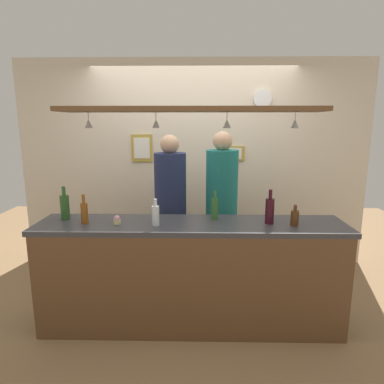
% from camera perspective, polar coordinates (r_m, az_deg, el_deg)
% --- Properties ---
extents(ground_plane, '(8.00, 8.00, 0.00)m').
position_cam_1_polar(ground_plane, '(3.63, -0.03, -18.45)').
color(ground_plane, olive).
extents(back_wall, '(4.40, 0.06, 2.60)m').
position_cam_1_polar(back_wall, '(4.27, 0.28, 4.68)').
color(back_wall, beige).
rests_on(back_wall, ground_plane).
extents(bar_counter, '(2.70, 0.55, 0.97)m').
position_cam_1_polar(bar_counter, '(2.88, -0.25, -12.11)').
color(bar_counter, '#38383D').
rests_on(bar_counter, ground_plane).
extents(overhead_glass_rack, '(2.20, 0.36, 0.04)m').
position_cam_1_polar(overhead_glass_rack, '(2.84, -0.17, 14.00)').
color(overhead_glass_rack, brown).
extents(hanging_wineglass_far_left, '(0.07, 0.07, 0.13)m').
position_cam_1_polar(hanging_wineglass_far_left, '(3.03, -17.31, 11.22)').
color(hanging_wineglass_far_left, silver).
rests_on(hanging_wineglass_far_left, overhead_glass_rack).
extents(hanging_wineglass_left, '(0.07, 0.07, 0.13)m').
position_cam_1_polar(hanging_wineglass_left, '(2.92, -6.18, 11.67)').
color(hanging_wineglass_left, silver).
rests_on(hanging_wineglass_left, overhead_glass_rack).
extents(hanging_wineglass_center_left, '(0.07, 0.07, 0.13)m').
position_cam_1_polar(hanging_wineglass_center_left, '(2.87, 6.01, 11.68)').
color(hanging_wineglass_center_left, silver).
rests_on(hanging_wineglass_center_left, overhead_glass_rack).
extents(hanging_wineglass_center, '(0.07, 0.07, 0.13)m').
position_cam_1_polar(hanging_wineglass_center, '(2.96, 17.24, 11.23)').
color(hanging_wineglass_center, silver).
rests_on(hanging_wineglass_center, overhead_glass_rack).
extents(person_left_navy_shirt, '(0.34, 0.34, 1.71)m').
position_cam_1_polar(person_left_navy_shirt, '(3.59, -3.71, -1.04)').
color(person_left_navy_shirt, '#2D334C').
rests_on(person_left_navy_shirt, ground_plane).
extents(person_middle_teal_shirt, '(0.34, 0.34, 1.74)m').
position_cam_1_polar(person_middle_teal_shirt, '(3.58, 5.10, -0.72)').
color(person_middle_teal_shirt, '#2D334C').
rests_on(person_middle_teal_shirt, ground_plane).
extents(bottle_wine_dark_red, '(0.08, 0.08, 0.30)m').
position_cam_1_polar(bottle_wine_dark_red, '(2.94, 13.18, -3.05)').
color(bottle_wine_dark_red, '#380F19').
rests_on(bottle_wine_dark_red, bar_counter).
extents(bottle_beer_green_import, '(0.06, 0.06, 0.26)m').
position_cam_1_polar(bottle_beer_green_import, '(3.01, 3.91, -2.71)').
color(bottle_beer_green_import, '#336B2D').
rests_on(bottle_beer_green_import, bar_counter).
extents(bottle_beer_amber_tall, '(0.06, 0.06, 0.26)m').
position_cam_1_polar(bottle_beer_amber_tall, '(3.02, -17.98, -3.32)').
color(bottle_beer_amber_tall, brown).
rests_on(bottle_beer_amber_tall, bar_counter).
extents(bottle_beer_brown_stubby, '(0.07, 0.07, 0.18)m').
position_cam_1_polar(bottle_beer_brown_stubby, '(2.95, 17.19, -4.19)').
color(bottle_beer_brown_stubby, '#512D14').
rests_on(bottle_beer_brown_stubby, bar_counter).
extents(bottle_champagne_green, '(0.08, 0.08, 0.30)m').
position_cam_1_polar(bottle_champagne_green, '(3.21, -20.97, -2.31)').
color(bottle_champagne_green, '#2D5623').
rests_on(bottle_champagne_green, bar_counter).
extents(bottle_soda_clear, '(0.06, 0.06, 0.23)m').
position_cam_1_polar(bottle_soda_clear, '(2.83, -6.27, -3.92)').
color(bottle_soda_clear, silver).
rests_on(bottle_soda_clear, bar_counter).
extents(cupcake, '(0.06, 0.06, 0.08)m').
position_cam_1_polar(cupcake, '(2.94, -12.74, -4.72)').
color(cupcake, beige).
rests_on(cupcake, bar_counter).
extents(picture_frame_lower_pair, '(0.30, 0.02, 0.18)m').
position_cam_1_polar(picture_frame_lower_pair, '(4.23, 6.94, 6.60)').
color(picture_frame_lower_pair, '#B29338').
rests_on(picture_frame_lower_pair, back_wall).
extents(picture_frame_caricature, '(0.26, 0.02, 0.34)m').
position_cam_1_polar(picture_frame_caricature, '(4.26, -8.59, 7.46)').
color(picture_frame_caricature, '#B29338').
rests_on(picture_frame_caricature, back_wall).
extents(wall_clock, '(0.22, 0.03, 0.22)m').
position_cam_1_polar(wall_clock, '(4.27, 12.01, 15.38)').
color(wall_clock, white).
rests_on(wall_clock, back_wall).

